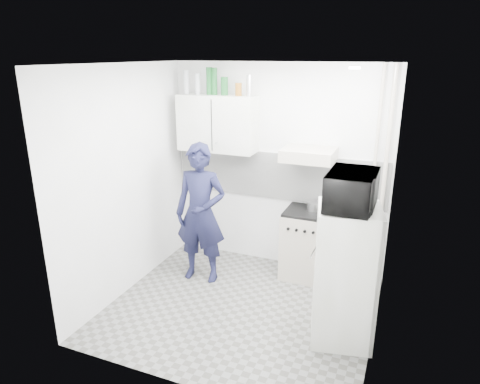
% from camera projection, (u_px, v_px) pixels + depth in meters
% --- Properties ---
extents(floor, '(2.80, 2.80, 0.00)m').
position_uv_depth(floor, '(241.00, 308.00, 4.74)').
color(floor, slate).
rests_on(floor, ground).
extents(ceiling, '(2.80, 2.80, 0.00)m').
position_uv_depth(ceiling, '(241.00, 64.00, 3.93)').
color(ceiling, white).
rests_on(ceiling, wall_back).
extents(wall_back, '(2.80, 0.00, 2.80)m').
position_uv_depth(wall_back, '(278.00, 168.00, 5.44)').
color(wall_back, white).
rests_on(wall_back, floor).
extents(wall_left, '(0.00, 2.60, 2.60)m').
position_uv_depth(wall_left, '(126.00, 182.00, 4.84)').
color(wall_left, white).
rests_on(wall_left, floor).
extents(wall_right, '(0.00, 2.60, 2.60)m').
position_uv_depth(wall_right, '(385.00, 216.00, 3.83)').
color(wall_right, white).
rests_on(wall_right, floor).
extents(person, '(0.67, 0.48, 1.71)m').
position_uv_depth(person, '(201.00, 214.00, 5.14)').
color(person, black).
rests_on(person, floor).
extents(stove, '(0.53, 0.53, 0.84)m').
position_uv_depth(stove, '(305.00, 245.00, 5.32)').
color(stove, '#B8AE9C').
rests_on(stove, floor).
extents(fridge, '(0.67, 0.67, 1.37)m').
position_uv_depth(fridge, '(345.00, 275.00, 4.06)').
color(fridge, white).
rests_on(fridge, floor).
extents(stove_top, '(0.51, 0.51, 0.03)m').
position_uv_depth(stove_top, '(307.00, 212.00, 5.19)').
color(stove_top, black).
rests_on(stove_top, stove).
extents(saucepan, '(0.17, 0.17, 0.10)m').
position_uv_depth(saucepan, '(314.00, 206.00, 5.20)').
color(saucepan, silver).
rests_on(saucepan, stove_top).
extents(microwave, '(0.61, 0.42, 0.34)m').
position_uv_depth(microwave, '(352.00, 190.00, 3.80)').
color(microwave, black).
rests_on(microwave, fridge).
extents(bottle_a, '(0.07, 0.07, 0.29)m').
position_uv_depth(bottle_a, '(186.00, 82.00, 5.38)').
color(bottle_a, '#B2B7BC').
rests_on(bottle_a, upper_cabinet).
extents(bottle_b, '(0.07, 0.07, 0.25)m').
position_uv_depth(bottle_b, '(197.00, 84.00, 5.33)').
color(bottle_b, '#B2B7BC').
rests_on(bottle_b, upper_cabinet).
extents(bottle_c, '(0.08, 0.08, 0.33)m').
position_uv_depth(bottle_c, '(209.00, 81.00, 5.26)').
color(bottle_c, '#144C1E').
rests_on(bottle_c, upper_cabinet).
extents(bottle_d, '(0.07, 0.07, 0.32)m').
position_uv_depth(bottle_d, '(214.00, 81.00, 5.24)').
color(bottle_d, '#144C1E').
rests_on(bottle_d, upper_cabinet).
extents(canister_a, '(0.09, 0.09, 0.22)m').
position_uv_depth(canister_a, '(224.00, 86.00, 5.20)').
color(canister_a, '#144C1E').
rests_on(canister_a, upper_cabinet).
extents(canister_b, '(0.08, 0.08, 0.15)m').
position_uv_depth(canister_b, '(238.00, 89.00, 5.15)').
color(canister_b, brown).
rests_on(canister_b, upper_cabinet).
extents(bottle_e, '(0.06, 0.06, 0.25)m').
position_uv_depth(bottle_e, '(249.00, 86.00, 5.08)').
color(bottle_e, silver).
rests_on(bottle_e, upper_cabinet).
extents(upper_cabinet, '(1.00, 0.35, 0.70)m').
position_uv_depth(upper_cabinet, '(218.00, 123.00, 5.38)').
color(upper_cabinet, white).
rests_on(upper_cabinet, wall_back).
extents(range_hood, '(0.60, 0.50, 0.14)m').
position_uv_depth(range_hood, '(309.00, 154.00, 4.97)').
color(range_hood, '#B8AE9C').
rests_on(range_hood, wall_back).
extents(backsplash, '(2.74, 0.03, 0.60)m').
position_uv_depth(backsplash, '(277.00, 176.00, 5.45)').
color(backsplash, white).
rests_on(backsplash, wall_back).
extents(pipe_a, '(0.05, 0.05, 2.60)m').
position_uv_depth(pipe_a, '(384.00, 181.00, 4.90)').
color(pipe_a, '#B8AE9C').
rests_on(pipe_a, floor).
extents(pipe_b, '(0.04, 0.04, 2.60)m').
position_uv_depth(pipe_b, '(373.00, 180.00, 4.94)').
color(pipe_b, '#B8AE9C').
rests_on(pipe_b, floor).
extents(ceiling_spot_fixture, '(0.10, 0.10, 0.02)m').
position_uv_depth(ceiling_spot_fixture, '(355.00, 68.00, 3.76)').
color(ceiling_spot_fixture, white).
rests_on(ceiling_spot_fixture, ceiling).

